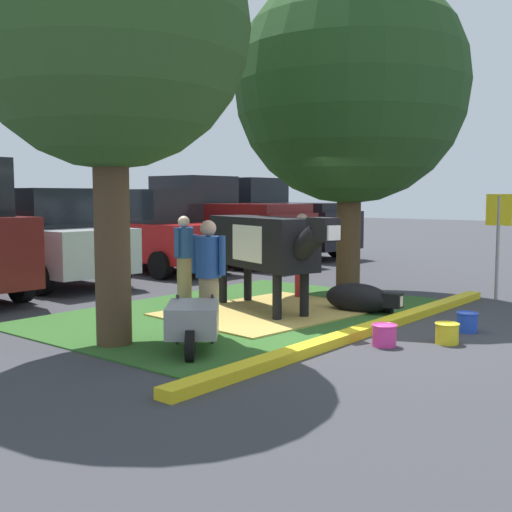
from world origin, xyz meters
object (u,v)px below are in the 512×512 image
Objects in this scene: wheelbarrow at (193,320)px; bucket_blue at (467,322)px; cow_holstein at (265,243)px; bucket_pink at (384,335)px; sedan_red at (150,232)px; pickup_truck_black at (269,220)px; shade_tree_right at (351,88)px; calf_lying at (359,298)px; shade_tree_left at (108,27)px; parking_sign at (498,225)px; pickup_truck_maroon at (215,223)px; person_visitor_far at (184,256)px; person_handler at (208,275)px; bucket_yellow at (447,333)px; hatchback_white at (42,238)px; person_visitor_near at (302,253)px.

wheelbarrow is 3.84m from bucket_blue.
bucket_pink is (-0.83, -2.57, -0.97)m from cow_holstein.
pickup_truck_black is at bearing 2.70° from sedan_red.
wheelbarrow is 4.61× the size of bucket_blue.
shade_tree_right is 4.08m from calf_lying.
calf_lying is 7.16m from sedan_red.
shade_tree_left is 1.04× the size of pickup_truck_black.
sedan_red is (-1.05, 8.15, -0.36)m from parking_sign.
shade_tree_right is 1.11× the size of pickup_truck_maroon.
bucket_blue is at bearing -18.35° from bucket_pink.
person_visitor_far is 0.80× the size of parking_sign.
pickup_truck_black is at bearing 29.06° from shade_tree_left.
bucket_blue is (3.19, -2.13, -0.24)m from wheelbarrow.
pickup_truck_black is (9.47, 6.45, 0.29)m from person_handler.
bucket_yellow is 0.07× the size of hatchback_white.
shade_tree_left is 1.27× the size of hatchback_white.
wheelbarrow is 8.43m from sedan_red.
bucket_blue is at bearing -33.72° from wheelbarrow.
calf_lying is 0.24× the size of pickup_truck_maroon.
person_visitor_near is 3.58m from bucket_blue.
bucket_yellow is (-1.72, -3.47, -0.69)m from person_visitor_near.
shade_tree_right is 7.03m from pickup_truck_maroon.
parking_sign is (3.65, -2.43, 0.22)m from cow_holstein.
person_handler is 0.29× the size of pickup_truck_maroon.
bucket_pink is at bearing -112.41° from sedan_red.
pickup_truck_maroon reaches higher than bucket_pink.
wheelbarrow is at bearing 136.38° from bucket_pink.
calf_lying is 3.19m from parking_sign.
pickup_truck_maroon is (4.17, 7.04, 0.88)m from calf_lying.
parking_sign is 3.30m from bucket_blue.
hatchback_white is 2.98m from sedan_red.
pickup_truck_maroon is at bearing 65.85° from shade_tree_right.
person_visitor_near is 4.81× the size of bucket_pink.
cow_holstein is 2.00× the size of person_visitor_far.
person_handler is (-1.80, -0.48, -0.29)m from cow_holstein.
bucket_yellow is at bearing -41.65° from bucket_pink.
cow_holstein is at bearing 178.60° from shade_tree_right.
person_visitor_far is at bearing 87.62° from bucket_yellow.
pickup_truck_black reaches higher than bucket_blue.
hatchback_white is at bearing 100.67° from calf_lying.
shade_tree_right is at bearing -114.15° from pickup_truck_maroon.
wheelbarrow is 12.35m from pickup_truck_black.
pickup_truck_maroon is (3.58, 5.50, 0.29)m from person_visitor_near.
bucket_blue is (-1.81, -3.00, -3.71)m from shade_tree_right.
shade_tree_left is 10.27m from pickup_truck_maroon.
person_visitor_far is 4.54m from bucket_pink.
cow_holstein is at bearing 86.25° from bucket_yellow.
hatchback_white is at bearing 116.01° from shade_tree_right.
person_visitor_near is at bearing -101.39° from sedan_red.
pickup_truck_maroon reaches higher than person_visitor_far.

